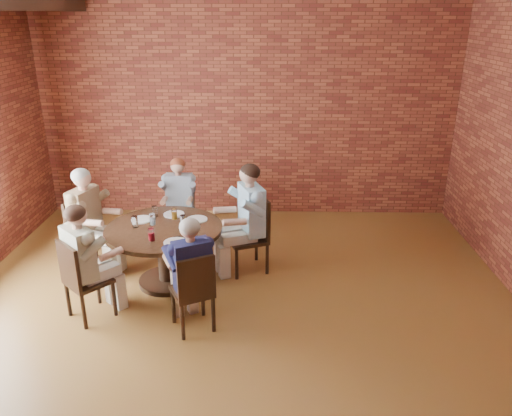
{
  "coord_description": "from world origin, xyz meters",
  "views": [
    {
      "loc": [
        0.33,
        -4.3,
        3.13
      ],
      "look_at": [
        0.2,
        1.0,
        1.04
      ],
      "focal_mm": 35.0,
      "sensor_mm": 36.0,
      "label": 1
    }
  ],
  "objects_px": {
    "diner_a": "(247,219)",
    "chair_e": "(194,290)",
    "diner_c": "(90,221)",
    "chair_a": "(254,231)",
    "chair_d": "(81,278)",
    "diner_d": "(86,262)",
    "dining_table": "(165,244)",
    "smartphone": "(177,239)",
    "chair_c": "(86,232)",
    "diner_e": "(191,274)",
    "chair_b": "(181,210)",
    "diner_b": "(179,203)"
  },
  "relations": [
    {
      "from": "dining_table",
      "to": "chair_e",
      "type": "height_order",
      "value": "chair_e"
    },
    {
      "from": "diner_a",
      "to": "smartphone",
      "type": "relative_size",
      "value": 9.15
    },
    {
      "from": "diner_a",
      "to": "chair_e",
      "type": "height_order",
      "value": "diner_a"
    },
    {
      "from": "smartphone",
      "to": "diner_e",
      "type": "bearing_deg",
      "value": -83.34
    },
    {
      "from": "chair_a",
      "to": "diner_e",
      "type": "xyz_separation_m",
      "value": [
        -0.6,
        -1.33,
        0.1
      ]
    },
    {
      "from": "diner_e",
      "to": "smartphone",
      "type": "relative_size",
      "value": 8.16
    },
    {
      "from": "diner_a",
      "to": "diner_c",
      "type": "distance_m",
      "value": 1.98
    },
    {
      "from": "chair_c",
      "to": "diner_e",
      "type": "bearing_deg",
      "value": -111.23
    },
    {
      "from": "chair_d",
      "to": "smartphone",
      "type": "relative_size",
      "value": 5.99
    },
    {
      "from": "chair_b",
      "to": "diner_b",
      "type": "bearing_deg",
      "value": -90.0
    },
    {
      "from": "chair_a",
      "to": "chair_b",
      "type": "height_order",
      "value": "chair_a"
    },
    {
      "from": "chair_a",
      "to": "diner_d",
      "type": "bearing_deg",
      "value": -78.08
    },
    {
      "from": "smartphone",
      "to": "chair_a",
      "type": "bearing_deg",
      "value": 26.57
    },
    {
      "from": "chair_d",
      "to": "diner_e",
      "type": "bearing_deg",
      "value": -142.78
    },
    {
      "from": "chair_c",
      "to": "smartphone",
      "type": "distance_m",
      "value": 1.51
    },
    {
      "from": "chair_e",
      "to": "chair_c",
      "type": "bearing_deg",
      "value": -66.91
    },
    {
      "from": "chair_a",
      "to": "smartphone",
      "type": "height_order",
      "value": "chair_a"
    },
    {
      "from": "diner_a",
      "to": "diner_b",
      "type": "xyz_separation_m",
      "value": [
        -0.98,
        0.76,
        -0.08
      ]
    },
    {
      "from": "diner_a",
      "to": "diner_e",
      "type": "bearing_deg",
      "value": -42.79
    },
    {
      "from": "smartphone",
      "to": "chair_c",
      "type": "bearing_deg",
      "value": 136.71
    },
    {
      "from": "chair_a",
      "to": "chair_d",
      "type": "height_order",
      "value": "chair_a"
    },
    {
      "from": "chair_d",
      "to": "chair_b",
      "type": "bearing_deg",
      "value": -66.72
    },
    {
      "from": "diner_c",
      "to": "chair_e",
      "type": "relative_size",
      "value": 1.51
    },
    {
      "from": "dining_table",
      "to": "chair_d",
      "type": "xyz_separation_m",
      "value": [
        -0.75,
        -0.79,
        -0.02
      ]
    },
    {
      "from": "diner_a",
      "to": "chair_d",
      "type": "bearing_deg",
      "value": -76.99
    },
    {
      "from": "dining_table",
      "to": "chair_e",
      "type": "relative_size",
      "value": 1.55
    },
    {
      "from": "chair_b",
      "to": "chair_d",
      "type": "relative_size",
      "value": 0.97
    },
    {
      "from": "diner_a",
      "to": "chair_a",
      "type": "bearing_deg",
      "value": 90.0
    },
    {
      "from": "chair_a",
      "to": "chair_d",
      "type": "xyz_separation_m",
      "value": [
        -1.81,
        -1.2,
        -0.02
      ]
    },
    {
      "from": "diner_a",
      "to": "chair_c",
      "type": "bearing_deg",
      "value": -110.81
    },
    {
      "from": "chair_a",
      "to": "dining_table",
      "type": "bearing_deg",
      "value": -90.0
    },
    {
      "from": "diner_e",
      "to": "chair_a",
      "type": "bearing_deg",
      "value": -140.85
    },
    {
      "from": "diner_a",
      "to": "diner_c",
      "type": "height_order",
      "value": "diner_a"
    },
    {
      "from": "diner_c",
      "to": "diner_d",
      "type": "distance_m",
      "value": 1.11
    },
    {
      "from": "chair_d",
      "to": "chair_e",
      "type": "distance_m",
      "value": 1.25
    },
    {
      "from": "chair_a",
      "to": "smartphone",
      "type": "relative_size",
      "value": 6.35
    },
    {
      "from": "chair_a",
      "to": "diner_e",
      "type": "distance_m",
      "value": 1.46
    },
    {
      "from": "diner_c",
      "to": "chair_d",
      "type": "distance_m",
      "value": 1.17
    },
    {
      "from": "dining_table",
      "to": "diner_e",
      "type": "xyz_separation_m",
      "value": [
        0.46,
        -0.92,
        0.1
      ]
    },
    {
      "from": "chair_a",
      "to": "chair_b",
      "type": "xyz_separation_m",
      "value": [
        -1.07,
        0.8,
        -0.04
      ]
    },
    {
      "from": "chair_c",
      "to": "chair_b",
      "type": "bearing_deg",
      "value": -33.31
    },
    {
      "from": "diner_a",
      "to": "chair_d",
      "type": "distance_m",
      "value": 2.08
    },
    {
      "from": "chair_e",
      "to": "diner_c",
      "type": "bearing_deg",
      "value": -67.87
    },
    {
      "from": "chair_b",
      "to": "diner_c",
      "type": "distance_m",
      "value": 1.34
    },
    {
      "from": "chair_b",
      "to": "diner_c",
      "type": "xyz_separation_m",
      "value": [
        -0.99,
        -0.88,
        0.19
      ]
    },
    {
      "from": "chair_a",
      "to": "diner_c",
      "type": "xyz_separation_m",
      "value": [
        -2.07,
        -0.08,
        0.15
      ]
    },
    {
      "from": "diner_d",
      "to": "diner_a",
      "type": "bearing_deg",
      "value": -102.96
    },
    {
      "from": "chair_b",
      "to": "diner_e",
      "type": "relative_size",
      "value": 0.71
    },
    {
      "from": "chair_c",
      "to": "diner_c",
      "type": "height_order",
      "value": "diner_c"
    },
    {
      "from": "diner_c",
      "to": "smartphone",
      "type": "distance_m",
      "value": 1.4
    }
  ]
}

